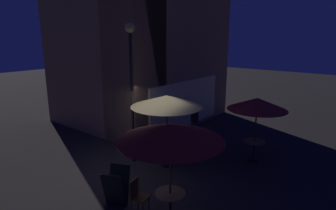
{
  "coord_description": "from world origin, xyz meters",
  "views": [
    {
      "loc": [
        -5.95,
        -5.99,
        4.27
      ],
      "look_at": [
        1.05,
        -0.39,
        2.06
      ],
      "focal_mm": 30.2,
      "sensor_mm": 36.0,
      "label": 1
    }
  ],
  "objects": [
    {
      "name": "patron_standing_0",
      "position": [
        3.28,
        0.02,
        0.82
      ],
      "size": [
        0.32,
        0.32,
        1.63
      ],
      "rotation": [
        0.0,
        0.0,
        1.65
      ],
      "color": "#27473A",
      "rests_on": "ground"
    },
    {
      "name": "cafe_table_0",
      "position": [
        0.9,
        -0.45,
        0.56
      ],
      "size": [
        0.8,
        0.8,
        0.74
      ],
      "color": "black",
      "rests_on": "ground"
    },
    {
      "name": "patio_umbrella_1",
      "position": [
        -1.41,
        -2.42,
        2.23
      ],
      "size": [
        2.38,
        2.38,
        2.43
      ],
      "color": "black",
      "rests_on": "ground"
    },
    {
      "name": "cafe_table_1",
      "position": [
        -1.41,
        -2.42,
        0.56
      ],
      "size": [
        0.71,
        0.71,
        0.79
      ],
      "color": "black",
      "rests_on": "ground"
    },
    {
      "name": "street_lamp_near_corner",
      "position": [
        0.44,
        0.65,
        3.21
      ],
      "size": [
        0.32,
        0.32,
        4.67
      ],
      "color": "black",
      "rests_on": "ground"
    },
    {
      "name": "cafe_building",
      "position": [
        3.47,
        3.17,
        4.2
      ],
      "size": [
        7.17,
        6.39,
        8.41
      ],
      "color": "#9F7451",
      "rests_on": "ground"
    },
    {
      "name": "cafe_chair_1",
      "position": [
        -1.64,
        -1.58,
        0.55
      ],
      "size": [
        0.47,
        0.47,
        0.91
      ],
      "rotation": [
        0.0,
        0.0,
        -1.3
      ],
      "color": "#56341C",
      "rests_on": "ground"
    },
    {
      "name": "menu_sandwich_board",
      "position": [
        -1.69,
        -0.89,
        0.51
      ],
      "size": [
        0.84,
        0.79,
        0.99
      ],
      "rotation": [
        0.0,
        0.0,
        0.45
      ],
      "color": "black",
      "rests_on": "ground"
    },
    {
      "name": "cafe_table_2",
      "position": [
        3.08,
        -2.59,
        0.53
      ],
      "size": [
        0.73,
        0.73,
        0.73
      ],
      "color": "black",
      "rests_on": "ground"
    },
    {
      "name": "ground_plane",
      "position": [
        0.0,
        0.0,
        0.0
      ],
      "size": [
        60.0,
        60.0,
        0.0
      ],
      "primitive_type": "plane",
      "color": "#272323"
    },
    {
      "name": "patio_umbrella_2",
      "position": [
        3.08,
        -2.59,
        2.04
      ],
      "size": [
        1.99,
        1.99,
        2.25
      ],
      "color": "black",
      "rests_on": "ground"
    },
    {
      "name": "patio_umbrella_0",
      "position": [
        0.9,
        -0.45,
        2.23
      ],
      "size": [
        2.32,
        2.32,
        2.42
      ],
      "color": "black",
      "rests_on": "ground"
    }
  ]
}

